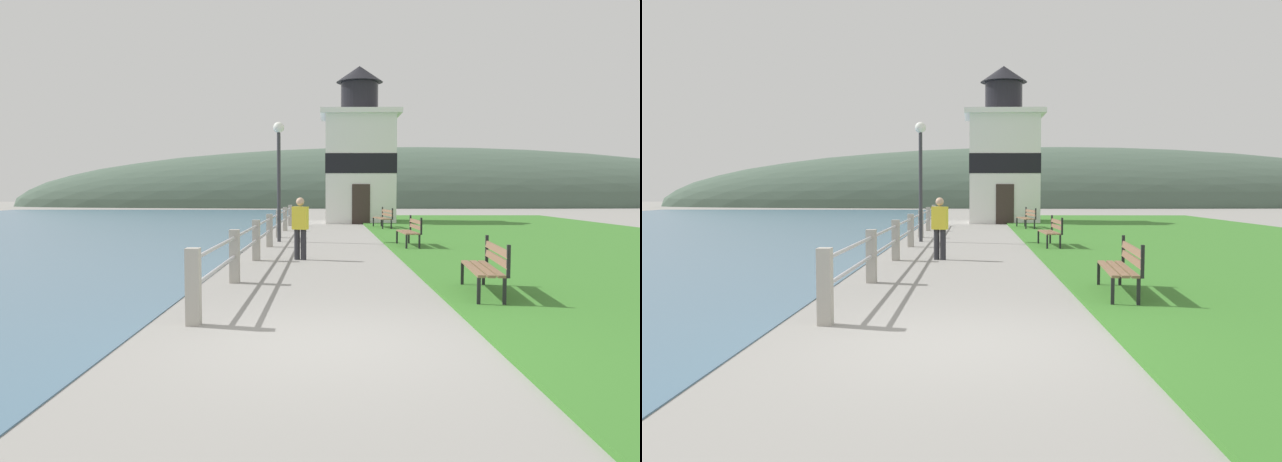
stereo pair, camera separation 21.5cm
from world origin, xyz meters
TOP-DOWN VIEW (x-y plane):
  - ground_plane at (0.00, 0.00)m, footprint 160.00×160.00m
  - grass_verge at (7.83, 13.43)m, footprint 12.00×40.28m
  - seawall_railing at (-1.73, 11.91)m, footprint 0.18×22.01m
  - park_bench_near at (2.58, 3.11)m, footprint 0.65×1.99m
  - park_bench_midway at (2.51, 11.63)m, footprint 0.55×1.75m
  - park_bench_far at (2.54, 20.50)m, footprint 0.73×1.97m
  - lighthouse at (1.74, 26.09)m, footprint 4.08×4.08m
  - person_strolling at (-0.66, 8.46)m, footprint 0.42×0.31m
  - lamp_post at (-1.58, 13.79)m, footprint 0.36×0.36m
  - distant_hillside at (8.00, 56.86)m, footprint 80.00×16.00m

SIDE VIEW (x-z plane):
  - ground_plane at x=0.00m, z-range 0.00..0.00m
  - distant_hillside at x=8.00m, z-range -6.00..6.00m
  - grass_verge at x=7.83m, z-range 0.00..0.06m
  - park_bench_midway at x=2.51m, z-range 0.07..1.01m
  - park_bench_far at x=2.54m, z-range 0.07..1.01m
  - park_bench_near at x=2.58m, z-range 0.07..1.01m
  - seawall_railing at x=-1.73m, z-range 0.07..1.07m
  - person_strolling at x=-0.66m, z-range 0.06..1.61m
  - lamp_post at x=-1.58m, z-range 0.76..4.72m
  - lighthouse at x=1.74m, z-range -0.67..7.49m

